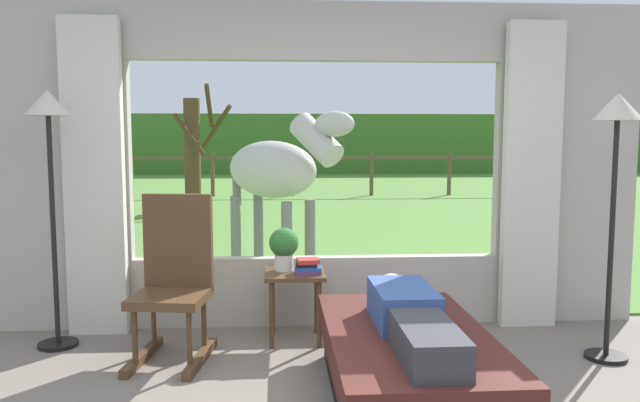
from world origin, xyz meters
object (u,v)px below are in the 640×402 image
rocking_chair (174,279)px  floor_lamp_right (616,146)px  book_stack (308,266)px  horse (277,171)px  reclining_person (410,316)px  side_table (295,284)px  pasture_tree (194,152)px  floor_lamp_left (49,141)px  potted_plant (284,246)px  recliner_sofa (407,365)px

rocking_chair → floor_lamp_right: floor_lamp_right is taller
book_stack → rocking_chair: bearing=-165.8°
floor_lamp_right → horse: (-2.26, 2.49, -0.30)m
reclining_person → floor_lamp_right: 1.89m
side_table → pasture_tree: size_ratio=0.21×
reclining_person → book_stack: (-0.52, 1.12, 0.05)m
floor_lamp_left → potted_plant: bearing=3.0°
side_table → floor_lamp_left: bearing=-179.1°
potted_plant → floor_lamp_left: 1.82m
reclining_person → horse: (-0.76, 3.16, 0.63)m
side_table → book_stack: 0.18m
floor_lamp_left → floor_lamp_right: size_ratio=1.02×
reclining_person → floor_lamp_left: size_ratio=0.78×
floor_lamp_left → pasture_tree: size_ratio=0.73×
recliner_sofa → book_stack: 1.24m
rocking_chair → potted_plant: bearing=32.9°
side_table → book_stack: bearing=-31.2°
recliner_sofa → reclining_person: (-0.00, -0.05, 0.30)m
floor_lamp_left → horse: bearing=51.9°
recliner_sofa → rocking_chair: (-1.45, 0.84, 0.33)m
rocking_chair → horse: size_ratio=0.65×
rocking_chair → book_stack: size_ratio=5.51×
floor_lamp_right → rocking_chair: bearing=175.6°
horse → side_table: bearing=53.1°
recliner_sofa → reclining_person: size_ratio=1.19×
floor_lamp_right → recliner_sofa: bearing=-157.8°
potted_plant → book_stack: potted_plant is taller
book_stack → pasture_tree: pasture_tree is taller
reclining_person → pasture_tree: (-2.44, 9.17, 0.69)m
pasture_tree → potted_plant: bearing=-77.6°
recliner_sofa → pasture_tree: bearing=104.5°
reclining_person → side_table: (-0.61, 1.18, -0.10)m
recliner_sofa → side_table: side_table is taller
rocking_chair → horse: 2.45m
floor_lamp_right → reclining_person: bearing=-156.2°
floor_lamp_left → horse: (1.57, 2.00, -0.33)m
reclining_person → pasture_tree: size_ratio=0.57×
rocking_chair → side_table: bearing=27.2°
potted_plant → horse: bearing=92.0°
recliner_sofa → floor_lamp_left: floor_lamp_left is taller
reclining_person → rocking_chair: size_ratio=1.28×
floor_lamp_left → floor_lamp_right: (3.83, -0.49, -0.03)m
recliner_sofa → side_table: (-0.61, 1.13, 0.21)m
book_stack → recliner_sofa: bearing=-64.1°
rocking_chair → side_table: size_ratio=2.15×
book_stack → pasture_tree: size_ratio=0.08×
reclining_person → recliner_sofa: bearing=89.5°
book_stack → floor_lamp_right: (2.02, -0.46, 0.88)m
side_table → pasture_tree: (-1.83, 7.99, 0.78)m
side_table → floor_lamp_left: 2.02m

